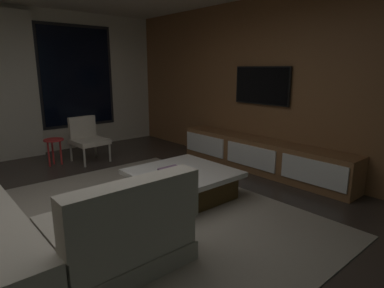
# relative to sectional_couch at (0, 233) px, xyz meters

# --- Properties ---
(floor) EXTENTS (9.20, 9.20, 0.00)m
(floor) POSITION_rel_sectional_couch_xyz_m (0.92, 0.10, -0.29)
(floor) COLOR #332B26
(back_wall_with_window) EXTENTS (6.60, 0.30, 2.70)m
(back_wall_with_window) POSITION_rel_sectional_couch_xyz_m (0.86, 3.71, 1.05)
(back_wall_with_window) COLOR beige
(back_wall_with_window) RESTS_ON floor
(media_wall) EXTENTS (0.12, 7.80, 2.70)m
(media_wall) POSITION_rel_sectional_couch_xyz_m (3.98, 0.10, 1.06)
(media_wall) COLOR brown
(media_wall) RESTS_ON floor
(area_rug) EXTENTS (3.20, 3.80, 0.01)m
(area_rug) POSITION_rel_sectional_couch_xyz_m (1.27, -0.00, -0.28)
(area_rug) COLOR gray
(area_rug) RESTS_ON floor
(sectional_couch) EXTENTS (1.98, 2.50, 0.82)m
(sectional_couch) POSITION_rel_sectional_couch_xyz_m (0.00, 0.00, 0.00)
(sectional_couch) COLOR #A49C8C
(sectional_couch) RESTS_ON floor
(coffee_table) EXTENTS (1.16, 1.16, 0.36)m
(coffee_table) POSITION_rel_sectional_couch_xyz_m (2.06, 0.14, -0.10)
(coffee_table) COLOR #412D12
(coffee_table) RESTS_ON floor
(book_stack_on_coffee_table) EXTENTS (0.28, 0.20, 0.06)m
(book_stack_on_coffee_table) POSITION_rel_sectional_couch_xyz_m (1.92, 0.18, 0.10)
(book_stack_on_coffee_table) COLOR purple
(book_stack_on_coffee_table) RESTS_ON coffee_table
(accent_chair_near_window) EXTENTS (0.58, 0.60, 0.78)m
(accent_chair_near_window) POSITION_rel_sectional_couch_xyz_m (1.88, 2.59, 0.14)
(accent_chair_near_window) COLOR #B2ADA0
(accent_chair_near_window) RESTS_ON floor
(side_stool) EXTENTS (0.32, 0.32, 0.46)m
(side_stool) POSITION_rel_sectional_couch_xyz_m (1.32, 2.66, 0.08)
(side_stool) COLOR red
(side_stool) RESTS_ON floor
(media_console) EXTENTS (0.46, 3.10, 0.52)m
(media_console) POSITION_rel_sectional_couch_xyz_m (3.69, 0.15, -0.04)
(media_console) COLOR brown
(media_console) RESTS_ON floor
(mounted_tv) EXTENTS (0.05, 1.03, 0.60)m
(mounted_tv) POSITION_rel_sectional_couch_xyz_m (3.87, 0.35, 1.06)
(mounted_tv) COLOR black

